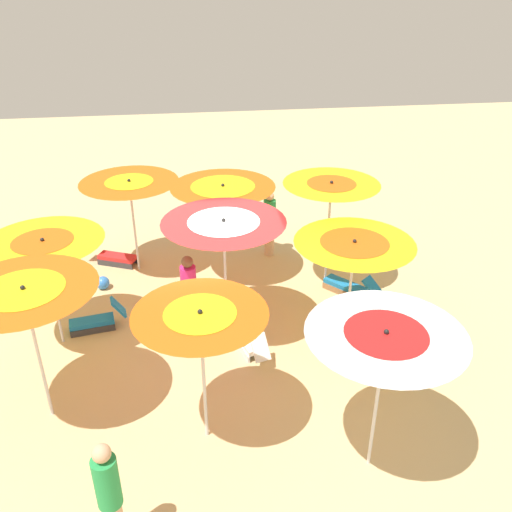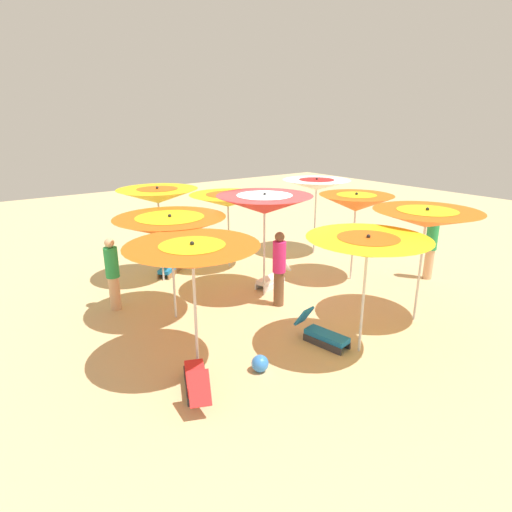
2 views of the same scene
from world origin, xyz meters
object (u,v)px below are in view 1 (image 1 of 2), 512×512
Objects in this scene: beach_umbrella_6 at (331,191)px; beachgoer_1 at (269,223)px; beach_umbrella_1 at (44,250)px; beachgoer_2 at (110,497)px; beach_umbrella_4 at (224,232)px; beach_umbrella_7 at (354,251)px; lounger_0 at (113,256)px; lounger_2 at (350,286)px; lounger_3 at (250,342)px; beach_umbrella_5 at (201,326)px; beachgoer_0 at (189,295)px; beach_umbrella_3 at (223,195)px; beach_ball at (103,283)px; beach_umbrella_0 at (130,190)px; beach_umbrella_8 at (385,343)px; lounger_1 at (96,320)px; beach_umbrella_2 at (25,299)px.

beach_umbrella_6 is 1.51× the size of beachgoer_1.
beachgoer_1 is (1.64, 1.02, -1.41)m from beach_umbrella_6.
beachgoer_2 is at bearing -162.35° from beach_umbrella_1.
beach_umbrella_4 reaches higher than beach_umbrella_1.
beach_umbrella_7 reaches higher than lounger_0.
lounger_0 is at bearing 27.23° from lounger_2.
beach_umbrella_5 is at bearing 139.43° from lounger_3.
lounger_2 is 0.72× the size of beachgoer_0.
beach_umbrella_6 reaches higher than beach_umbrella_3.
beach_umbrella_7 is (2.07, -2.82, -0.12)m from beach_umbrella_5.
beach_umbrella_4 is 3.96m from beach_ball.
beach_umbrella_6 is at bearing -35.33° from beach_umbrella_5.
beachgoer_2 is at bearing 89.28° from beachgoer_0.
beach_umbrella_6 is (-1.32, -4.23, 0.25)m from beach_umbrella_0.
lounger_3 is 0.71× the size of beachgoer_2.
beach_umbrella_1 reaches higher than lounger_3.
beach_umbrella_7 is at bearing -142.83° from beach_umbrella_3.
beach_umbrella_1 is (-2.68, 1.32, -0.01)m from beach_umbrella_0.
beach_umbrella_4 reaches higher than lounger_3.
beach_umbrella_0 is 5.59m from beach_umbrella_5.
beach_ball is (5.51, 4.39, -2.04)m from beach_umbrella_8.
beach_umbrella_3 is at bearing -157.44° from lounger_1.
beach_umbrella_0 is 0.97× the size of beach_umbrella_5.
beach_umbrella_7 reaches higher than lounger_3.
beach_umbrella_3 is 0.98× the size of beach_umbrella_5.
lounger_0 is at bearing 21.18° from lounger_3.
beachgoer_1 is (3.11, -2.04, -0.05)m from beachgoer_0.
lounger_1 is 0.66× the size of beachgoer_2.
beachgoer_0 is (1.86, -2.34, -1.31)m from beach_umbrella_2.
beachgoer_0 is at bearing 42.04° from lounger_3.
beach_umbrella_4 is 2.02× the size of lounger_3.
lounger_2 reaches higher than beach_ball.
beachgoer_2 is 5.95× the size of beach_ball.
beachgoer_2 reaches higher than beachgoer_0.
beachgoer_2 is at bearing -79.78° from beachgoer_1.
beach_umbrella_4 is at bearing 70.89° from lounger_2.
beach_umbrella_1 reaches higher than lounger_0.
beachgoer_1 reaches higher than lounger_1.
lounger_1 is (-1.02, 4.94, -2.08)m from beach_umbrella_6.
beachgoer_0 is (-3.15, -1.79, 0.71)m from lounger_0.
beach_umbrella_2 is at bearing -22.86° from beachgoer_2.
beach_umbrella_5 is at bearing 144.67° from beach_umbrella_6.
beach_umbrella_1 is 0.92× the size of beach_umbrella_2.
lounger_3 is at bearing -175.92° from beach_umbrella_3.
beach_umbrella_7 is at bearing -117.79° from beach_ball.
lounger_2 is (-0.46, -0.44, -2.08)m from beach_umbrella_6.
beach_umbrella_0 is 0.93× the size of beach_umbrella_2.
lounger_3 is at bearing -146.71° from beach_umbrella_4.
beach_ball is (-0.20, 2.78, -1.88)m from beach_umbrella_3.
beach_umbrella_2 is 1.12× the size of beach_umbrella_7.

